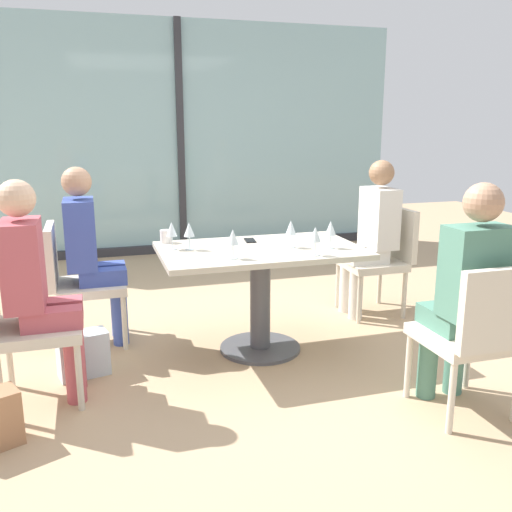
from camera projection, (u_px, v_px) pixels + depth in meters
The scene contains 20 objects.
ground_plane at pixel (260, 349), 3.89m from camera, with size 12.00×12.00×0.00m, color tan.
window_wall_backdrop at pixel (181, 151), 6.57m from camera, with size 5.31×0.10×2.70m.
dining_table_main at pixel (260, 275), 3.76m from camera, with size 1.34×0.82×0.73m.
chair_side_end at pixel (19, 318), 3.05m from camera, with size 0.50×0.46×0.87m.
chair_far_left at pixel (76, 277), 3.87m from camera, with size 0.50×0.46×0.87m.
chair_front_right at pixel (477, 331), 2.87m from camera, with size 0.46×0.50×0.87m.
chair_far_right at pixel (383, 254), 4.55m from camera, with size 0.50×0.46×0.87m.
person_side_end at pixel (37, 281), 3.04m from camera, with size 0.39×0.34×1.26m.
person_far_left at pixel (91, 248), 3.85m from camera, with size 0.39×0.34×1.26m.
person_front_right at pixel (467, 287), 2.93m from camera, with size 0.34×0.39×1.26m.
person_far_right at pixel (372, 230), 4.47m from camera, with size 0.39×0.34×1.26m.
wine_glass_0 at pixel (233, 238), 3.39m from camera, with size 0.07×0.07×0.18m.
wine_glass_1 at pixel (331, 229), 3.67m from camera, with size 0.07×0.07×0.18m.
wine_glass_2 at pixel (315, 235), 3.47m from camera, with size 0.07×0.07×0.18m.
wine_glass_3 at pixel (291, 228), 3.69m from camera, with size 0.07×0.07×0.18m.
wine_glass_4 at pixel (189, 230), 3.63m from camera, with size 0.07×0.07×0.18m.
wine_glass_5 at pixel (172, 230), 3.63m from camera, with size 0.07×0.07×0.18m.
coffee_cup at pixel (166, 236), 3.86m from camera, with size 0.08×0.08×0.09m, color white.
cell_phone_on_table at pixel (250, 240), 3.93m from camera, with size 0.07×0.14×0.01m, color black.
handbag_1 at pixel (83, 354), 3.46m from camera, with size 0.30×0.16×0.28m, color silver.
Camera 1 is at (-1.08, -3.46, 1.55)m, focal length 38.91 mm.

